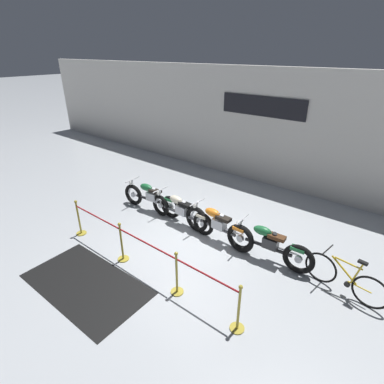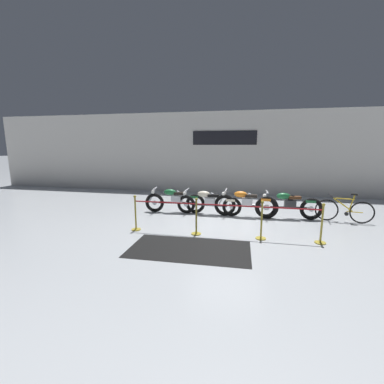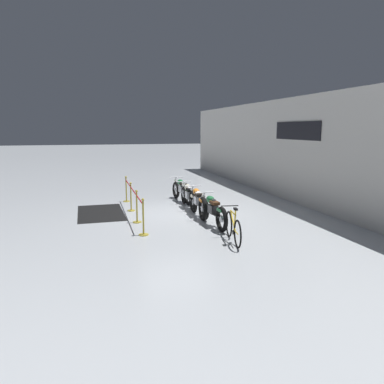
{
  "view_description": "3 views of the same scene",
  "coord_description": "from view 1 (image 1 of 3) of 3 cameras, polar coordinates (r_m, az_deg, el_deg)",
  "views": [
    {
      "loc": [
        4.32,
        -5.11,
        4.71
      ],
      "look_at": [
        -0.63,
        1.04,
        0.93
      ],
      "focal_mm": 28.0,
      "sensor_mm": 36.0,
      "label": 1
    },
    {
      "loc": [
        0.58,
        -8.34,
        2.47
      ],
      "look_at": [
        -1.35,
        0.7,
        0.8
      ],
      "focal_mm": 24.0,
      "sensor_mm": 36.0,
      "label": 2
    },
    {
      "loc": [
        12.67,
        -2.85,
        2.95
      ],
      "look_at": [
        0.38,
        0.47,
        0.79
      ],
      "focal_mm": 35.0,
      "sensor_mm": 36.0,
      "label": 3
    }
  ],
  "objects": [
    {
      "name": "stanchion_far_left",
      "position": [
        7.69,
        -15.23,
        -7.29
      ],
      "size": [
        5.2,
        0.28,
        1.05
      ],
      "color": "gold",
      "rests_on": "ground"
    },
    {
      "name": "motorcycle_cream_1",
      "position": [
        8.75,
        -2.19,
        -3.57
      ],
      "size": [
        2.36,
        0.62,
        0.92
      ],
      "color": "black",
      "rests_on": "ground"
    },
    {
      "name": "stanchion_far_right",
      "position": [
        5.92,
        8.79,
        -22.11
      ],
      "size": [
        0.28,
        0.28,
        1.05
      ],
      "color": "gold",
      "rests_on": "ground"
    },
    {
      "name": "ground_plane",
      "position": [
        8.18,
        -1.16,
        -9.59
      ],
      "size": [
        120.0,
        120.0,
        0.0
      ],
      "primitive_type": "plane",
      "color": "#B2B7BC"
    },
    {
      "name": "bicycle",
      "position": [
        7.24,
        27.06,
        -14.46
      ],
      "size": [
        1.73,
        0.48,
        0.96
      ],
      "color": "black",
      "rests_on": "ground"
    },
    {
      "name": "motorcycle_green_3",
      "position": [
        7.53,
        14.25,
        -9.65
      ],
      "size": [
        2.24,
        0.62,
        0.95
      ],
      "color": "black",
      "rests_on": "ground"
    },
    {
      "name": "back_wall",
      "position": [
        11.41,
        15.81,
        11.4
      ],
      "size": [
        28.0,
        0.29,
        4.2
      ],
      "color": "silver",
      "rests_on": "ground"
    },
    {
      "name": "stanchion_mid_right",
      "position": [
        6.53,
        -2.91,
        -16.25
      ],
      "size": [
        0.28,
        0.28,
        1.05
      ],
      "color": "gold",
      "rests_on": "ground"
    },
    {
      "name": "stanchion_mid_left",
      "position": [
        7.58,
        -13.17,
        -10.24
      ],
      "size": [
        0.28,
        0.28,
        1.05
      ],
      "color": "gold",
      "rests_on": "ground"
    },
    {
      "name": "floor_banner",
      "position": [
        7.33,
        -19.51,
        -16.19
      ],
      "size": [
        2.96,
        1.63,
        0.01
      ],
      "primitive_type": "cube",
      "rotation": [
        0.0,
        0.0,
        0.02
      ],
      "color": "black",
      "rests_on": "ground"
    },
    {
      "name": "motorcycle_orange_2",
      "position": [
        8.03,
        4.84,
        -6.35
      ],
      "size": [
        2.22,
        0.62,
        0.96
      ],
      "color": "black",
      "rests_on": "ground"
    },
    {
      "name": "motorcycle_green_0",
      "position": [
        9.57,
        -7.82,
        -1.07
      ],
      "size": [
        2.27,
        0.62,
        0.94
      ],
      "color": "black",
      "rests_on": "ground"
    }
  ]
}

